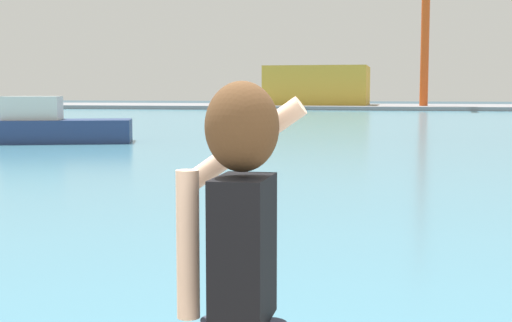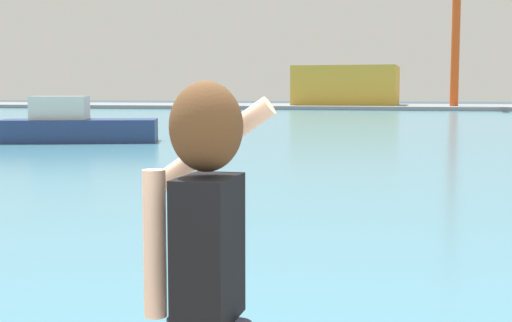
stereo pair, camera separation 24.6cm
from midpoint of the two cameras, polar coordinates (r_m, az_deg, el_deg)
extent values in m
plane|color=#334751|center=(51.80, 13.77, 2.97)|extent=(220.00, 220.00, 0.00)
cube|color=teal|center=(53.80, 13.79, 3.07)|extent=(140.00, 100.00, 0.02)
cube|color=gray|center=(93.77, 14.00, 4.23)|extent=(140.00, 20.00, 0.48)
cube|color=black|center=(2.72, -1.23, -7.12)|extent=(0.20, 0.34, 0.56)
sphere|color=#E0B293|center=(2.66, -1.26, 2.59)|extent=(0.22, 0.22, 0.22)
ellipsoid|color=#472D19|center=(2.64, -1.37, 2.78)|extent=(0.28, 0.26, 0.34)
cylinder|color=#E0B293|center=(2.79, -5.63, -6.64)|extent=(0.09, 0.09, 0.58)
cylinder|color=#E0B293|center=(2.89, -1.04, 1.24)|extent=(0.52, 0.08, 0.40)
cube|color=black|center=(3.00, -0.44, 4.66)|extent=(0.01, 0.07, 0.14)
cube|color=navy|center=(32.25, -13.77, 2.38)|extent=(7.13, 4.39, 1.01)
cube|color=silver|center=(32.36, -15.28, 4.15)|extent=(2.80, 2.44, 1.02)
cube|color=gold|center=(94.14, 7.40, 6.03)|extent=(13.07, 10.54, 5.03)
cylinder|color=#D84C19|center=(89.55, 15.86, 10.60)|extent=(1.00, 1.00, 19.74)
camera|label=1|loc=(0.12, -88.78, 0.12)|focal=49.75mm
camera|label=2|loc=(0.12, 91.22, -0.12)|focal=49.75mm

